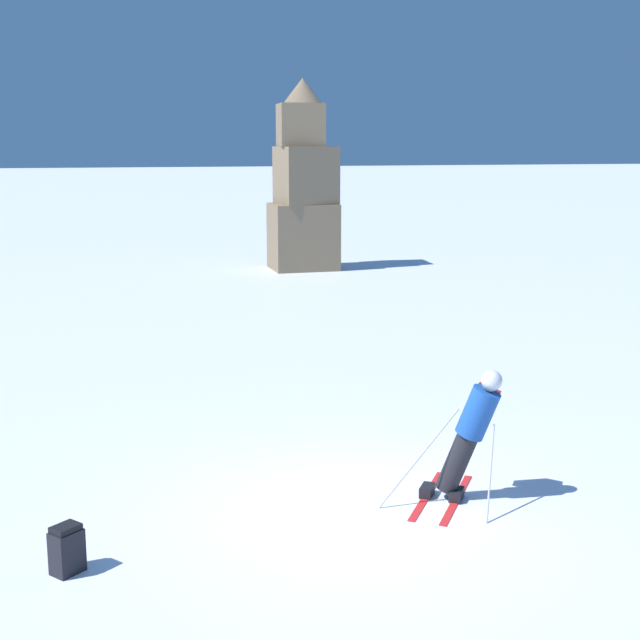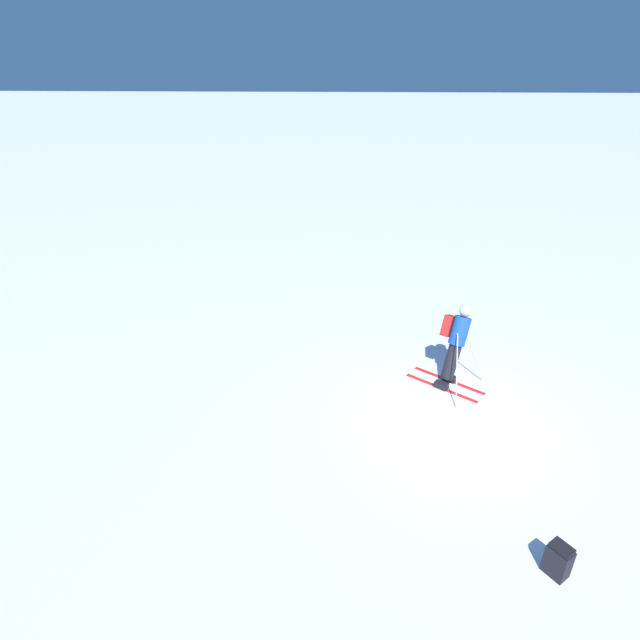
# 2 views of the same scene
# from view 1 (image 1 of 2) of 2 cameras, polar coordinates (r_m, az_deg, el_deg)

# --- Properties ---
(ground_plane) EXTENTS (300.00, 300.00, 0.00)m
(ground_plane) POSITION_cam_1_polar(r_m,az_deg,el_deg) (10.66, 2.06, -11.92)
(ground_plane) COLOR white
(skier) EXTENTS (1.55, 1.61, 1.67)m
(skier) POSITION_cam_1_polar(r_m,az_deg,el_deg) (10.68, 9.67, -6.83)
(skier) COLOR red
(skier) RESTS_ON ground
(rock_pillar) EXTENTS (2.14, 1.88, 6.27)m
(rock_pillar) POSITION_cam_1_polar(r_m,az_deg,el_deg) (29.94, -1.06, 8.27)
(rock_pillar) COLOR #7A664C
(rock_pillar) RESTS_ON ground
(spare_backpack) EXTENTS (0.37, 0.36, 0.50)m
(spare_backpack) POSITION_cam_1_polar(r_m,az_deg,el_deg) (9.43, -15.90, -13.95)
(spare_backpack) COLOR black
(spare_backpack) RESTS_ON ground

